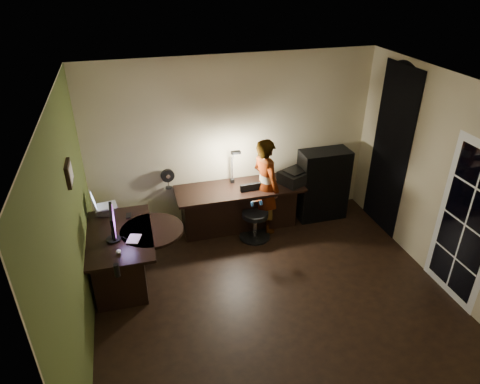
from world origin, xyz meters
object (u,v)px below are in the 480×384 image
object	(u,v)px
cabinet	(323,185)
person	(266,186)
desk_left	(123,258)
desk_right	(240,208)
monitor	(112,229)
office_chair	(255,214)

from	to	relation	value
cabinet	person	distance (m)	1.06
desk_left	desk_right	bearing A→B (deg)	25.33
monitor	desk_right	bearing A→B (deg)	25.39
desk_right	office_chair	distance (m)	0.36
desk_right	person	distance (m)	0.57
desk_left	monitor	distance (m)	0.57
monitor	office_chair	world-z (taller)	monitor
cabinet	desk_right	bearing A→B (deg)	-179.89
desk_right	office_chair	bearing A→B (deg)	-63.08
desk_right	person	size ratio (longest dim) A/B	1.28
cabinet	office_chair	xyz separation A→B (m)	(-1.26, -0.32, -0.17)
cabinet	office_chair	distance (m)	1.31
person	monitor	bearing A→B (deg)	92.84
desk_left	desk_right	xyz separation A→B (m)	(1.83, 0.85, -0.01)
office_chair	monitor	bearing A→B (deg)	-165.74
desk_right	monitor	xyz separation A→B (m)	(-1.90, -0.97, 0.56)
desk_left	office_chair	world-z (taller)	office_chair
desk_left	office_chair	bearing A→B (deg)	15.40
office_chair	person	bearing A→B (deg)	38.75
desk_left	person	size ratio (longest dim) A/B	0.86
desk_right	office_chair	world-z (taller)	office_chair
cabinet	monitor	size ratio (longest dim) A/B	2.62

